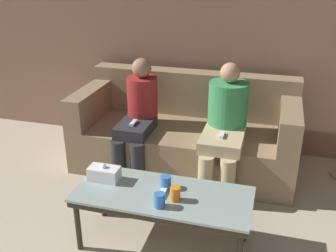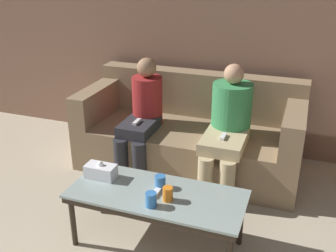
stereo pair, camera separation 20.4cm
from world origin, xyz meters
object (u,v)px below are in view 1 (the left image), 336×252
object	(u,v)px
coffee_table	(163,198)
cup_far_center	(166,182)
cup_near_right	(175,194)
couch	(186,134)
seated_person_left_end	(138,115)
seated_person_mid_left	(225,122)
tissue_box	(104,174)
game_remote	(163,192)
cup_near_left	(159,200)

from	to	relation	value
coffee_table	cup_far_center	size ratio (longest dim) A/B	13.11
cup_near_right	coffee_table	bearing A→B (deg)	150.56
couch	seated_person_left_end	bearing A→B (deg)	-149.84
coffee_table	seated_person_mid_left	world-z (taller)	seated_person_mid_left
coffee_table	cup_far_center	xyz separation A→B (m)	(-0.00, 0.07, 0.09)
tissue_box	game_remote	size ratio (longest dim) A/B	1.47
couch	cup_near_left	distance (m)	1.41
cup_near_left	seated_person_left_end	world-z (taller)	seated_person_left_end
cup_near_left	seated_person_mid_left	xyz separation A→B (m)	(0.25, 1.16, 0.10)
couch	cup_far_center	xyz separation A→B (m)	(0.13, -1.17, 0.16)
seated_person_left_end	cup_near_left	bearing A→B (deg)	-64.36
couch	cup_near_right	world-z (taller)	couch
cup_far_center	coffee_table	bearing A→B (deg)	-89.03
cup_near_right	cup_far_center	world-z (taller)	cup_near_right
tissue_box	seated_person_left_end	distance (m)	0.96
couch	cup_near_right	size ratio (longest dim) A/B	20.99
cup_near_right	tissue_box	size ratio (longest dim) A/B	0.45
cup_near_right	cup_far_center	xyz separation A→B (m)	(-0.10, 0.13, -0.00)
tissue_box	seated_person_left_end	xyz separation A→B (m)	(-0.08, 0.95, 0.08)
seated_person_mid_left	cup_far_center	bearing A→B (deg)	-106.33
couch	seated_person_mid_left	distance (m)	0.53
cup_near_left	cup_far_center	distance (m)	0.23
coffee_table	game_remote	distance (m)	0.05
couch	tissue_box	size ratio (longest dim) A/B	9.42
tissue_box	cup_near_right	bearing A→B (deg)	-11.35
cup_near_right	tissue_box	world-z (taller)	tissue_box
couch	cup_near_left	world-z (taller)	couch
coffee_table	seated_person_mid_left	distance (m)	1.06
tissue_box	seated_person_mid_left	bearing A→B (deg)	52.65
coffee_table	cup_far_center	world-z (taller)	cup_far_center
coffee_table	seated_person_left_end	world-z (taller)	seated_person_left_end
tissue_box	seated_person_left_end	world-z (taller)	seated_person_left_end
cup_near_right	seated_person_mid_left	size ratio (longest dim) A/B	0.09
cup_far_center	cup_near_right	bearing A→B (deg)	-51.66
cup_near_right	seated_person_left_end	distance (m)	1.24
cup_near_right	game_remote	xyz separation A→B (m)	(-0.10, 0.06, -0.04)
tissue_box	game_remote	bearing A→B (deg)	-6.82
tissue_box	seated_person_left_end	size ratio (longest dim) A/B	0.21
couch	seated_person_left_end	size ratio (longest dim) A/B	1.94
cup_near_left	game_remote	world-z (taller)	cup_near_left
cup_near_right	game_remote	size ratio (longest dim) A/B	0.66
couch	cup_near_left	xyz separation A→B (m)	(0.15, -1.39, 0.16)
coffee_table	seated_person_left_end	xyz separation A→B (m)	(-0.53, 1.00, 0.17)
cup_far_center	game_remote	size ratio (longest dim) A/B	0.62
coffee_table	tissue_box	bearing A→B (deg)	173.18
couch	cup_far_center	size ratio (longest dim) A/B	22.45
cup_near_right	seated_person_left_end	size ratio (longest dim) A/B	0.09
coffee_table	cup_near_right	size ratio (longest dim) A/B	12.25
cup_near_right	seated_person_left_end	bearing A→B (deg)	120.89
tissue_box	game_remote	xyz separation A→B (m)	(0.46, -0.05, -0.04)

